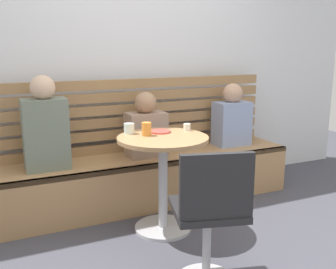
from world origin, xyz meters
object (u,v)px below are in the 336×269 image
Objects in this scene: white_chair at (210,214)px; person_child_middle at (146,128)px; cafe_table at (163,165)px; cup_espresso_small at (187,127)px; cup_glass_short at (129,129)px; booth_bench at (148,179)px; plate_small at (160,131)px; person_adult at (45,128)px; cup_tumbler_orange at (146,129)px; person_child_left at (232,118)px.

white_chair is 1.40m from person_child_middle.
cup_espresso_small is at bearing 24.19° from cafe_table.
person_child_middle reaches higher than cup_glass_short.
booth_bench is 0.47m from person_child_middle.
cup_glass_short is (-0.28, -0.35, 0.56)m from booth_bench.
cafe_table is at bearing -105.44° from plate_small.
cafe_table is 0.97m from person_adult.
cup_espresso_small is (0.33, 0.93, 0.30)m from white_chair.
plate_small is (0.14, 0.07, -0.04)m from cup_tumbler_orange.
cup_glass_short is (-0.28, -0.36, 0.09)m from person_child_middle.
cup_glass_short reaches higher than cafe_table.
cup_glass_short is at bearing -129.35° from booth_bench.
person_child_middle is 5.71× the size of cup_tumbler_orange.
plate_small is at bearing 83.54° from white_chair.
person_child_left is 1.21m from cup_tumbler_orange.
person_child_left reaches higher than cup_espresso_small.
cup_espresso_small is (-0.74, -0.47, 0.06)m from person_child_left.
cup_tumbler_orange is at bearing -112.09° from booth_bench.
white_chair is at bearing -94.78° from cafe_table.
person_adult is 4.35× the size of plate_small.
person_child_middle is at bearing 111.81° from cup_espresso_small.
booth_bench is at bearing 111.82° from cup_espresso_small.
cup_tumbler_orange is (-0.19, -0.46, 0.57)m from booth_bench.
person_child_left is 0.91m from person_child_middle.
white_chair reaches higher than plate_small.
person_child_left reaches higher than person_child_middle.
plate_small reaches higher than booth_bench.
person_child_left is 1.06m from plate_small.
person_child_middle is at bearing 81.20° from cafe_table.
cup_espresso_small is at bearing -68.19° from person_child_middle.
booth_bench is at bearing 0.37° from person_adult.
person_adult reaches higher than cup_glass_short.
white_chair is at bearing -88.17° from cup_tumbler_orange.
cup_glass_short is (-0.12, 1.01, 0.32)m from white_chair.
person_child_middle is (0.15, 1.37, 0.22)m from white_chair.
white_chair is (-0.07, -0.81, -0.05)m from cafe_table.
person_child_left is at bearing 1.45° from person_adult.
booth_bench is 48.21× the size of cup_espresso_small.
person_child_left reaches higher than cafe_table.
booth_bench is 4.73× the size of person_child_middle.
person_child_middle is 0.52m from cup_tumbler_orange.
plate_small is (0.23, -0.05, -0.03)m from cup_glass_short.
cafe_table is 0.59m from person_child_middle.
person_child_middle reaches higher than white_chair.
person_child_middle is 3.36× the size of plate_small.
cup_tumbler_orange is (0.67, -0.46, 0.02)m from person_adult.
cafe_table is at bearing -155.81° from cup_espresso_small.
cafe_table is at bearing -99.56° from booth_bench.
person_child_left is (1.00, 0.58, 0.19)m from cafe_table.
cup_espresso_small is at bearing 70.42° from white_chair.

